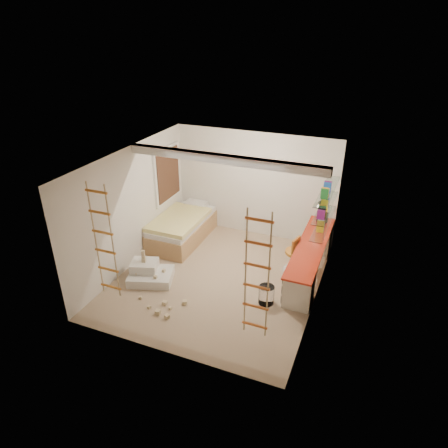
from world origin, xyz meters
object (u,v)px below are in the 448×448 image
at_px(bed, 182,228).
at_px(play_platform, 149,273).
at_px(desk, 310,258).
at_px(swivel_chair, 295,259).

distance_m(bed, play_platform, 1.81).
xyz_separation_m(desk, bed, (-3.20, 0.36, -0.07)).
bearing_deg(play_platform, desk, 25.20).
bearing_deg(play_platform, bed, 94.83).
xyz_separation_m(bed, play_platform, (0.15, -1.80, -0.18)).
height_order(bed, swivel_chair, swivel_chair).
bearing_deg(play_platform, swivel_chair, 27.71).
relative_size(bed, play_platform, 1.90).
relative_size(desk, swivel_chair, 3.36).
bearing_deg(swivel_chair, desk, -0.01).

